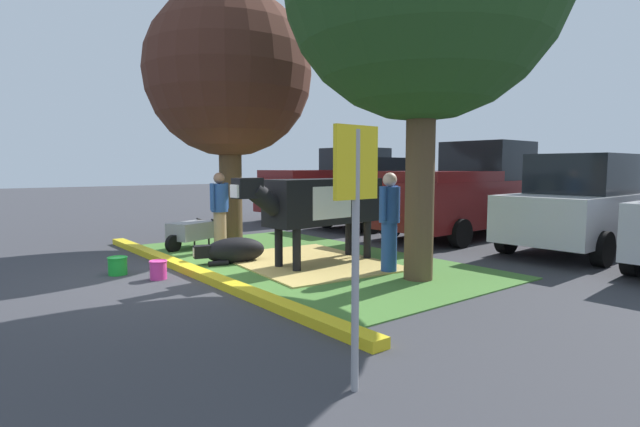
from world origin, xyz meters
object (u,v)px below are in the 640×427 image
(cow_holstein, at_px, (321,202))
(person_handler, at_px, (220,210))
(calf_lying, at_px, (233,251))
(wheelbarrow, at_px, (190,231))
(bucket_pink, at_px, (158,269))
(shade_tree_left, at_px, (229,74))
(bucket_green, at_px, (118,265))
(pickup_truck_maroon, at_px, (469,192))
(parking_sign, at_px, (356,206))
(sedan_red, at_px, (584,204))
(person_visitor_near, at_px, (389,220))
(pickup_truck_black, at_px, (337,186))
(sedan_blue, at_px, (383,193))

(cow_holstein, height_order, person_handler, person_handler)
(calf_lying, relative_size, person_handler, 0.81)
(wheelbarrow, distance_m, bucket_pink, 2.86)
(shade_tree_left, relative_size, bucket_pink, 18.99)
(bucket_pink, bearing_deg, bucket_green, -151.15)
(wheelbarrow, relative_size, pickup_truck_maroon, 0.29)
(wheelbarrow, distance_m, parking_sign, 7.46)
(parking_sign, relative_size, bucket_pink, 6.97)
(shade_tree_left, distance_m, person_handler, 3.05)
(wheelbarrow, bearing_deg, person_handler, 25.17)
(cow_holstein, relative_size, sedan_red, 0.70)
(cow_holstein, relative_size, person_visitor_near, 1.88)
(bucket_pink, distance_m, pickup_truck_black, 9.93)
(calf_lying, height_order, person_handler, person_handler)
(calf_lying, height_order, wheelbarrow, wheelbarrow)
(bucket_green, xyz_separation_m, pickup_truck_black, (-4.68, 8.68, 0.96))
(bucket_pink, bearing_deg, pickup_truck_black, 123.23)
(bucket_green, height_order, pickup_truck_maroon, pickup_truck_maroon)
(person_visitor_near, bearing_deg, shade_tree_left, -171.88)
(cow_holstein, relative_size, pickup_truck_black, 0.57)
(parking_sign, distance_m, sedan_red, 8.30)
(shade_tree_left, bearing_deg, bucket_pink, -47.22)
(cow_holstein, bearing_deg, bucket_green, -114.80)
(calf_lying, relative_size, parking_sign, 0.64)
(shade_tree_left, distance_m, cow_holstein, 4.05)
(sedan_blue, bearing_deg, calf_lying, -69.51)
(person_visitor_near, height_order, sedan_red, sedan_red)
(person_handler, distance_m, pickup_truck_black, 7.39)
(calf_lying, xyz_separation_m, wheelbarrow, (-1.99, 0.04, 0.15))
(wheelbarrow, bearing_deg, pickup_truck_maroon, 69.75)
(person_visitor_near, relative_size, pickup_truck_black, 0.30)
(calf_lying, height_order, bucket_pink, calf_lying)
(parking_sign, distance_m, bucket_green, 5.68)
(parking_sign, distance_m, sedan_blue, 10.90)
(parking_sign, bearing_deg, shade_tree_left, 159.10)
(shade_tree_left, height_order, cow_holstein, shade_tree_left)
(pickup_truck_maroon, xyz_separation_m, sedan_red, (2.93, -0.19, -0.13))
(calf_lying, bearing_deg, person_handler, 163.22)
(cow_holstein, distance_m, person_visitor_near, 1.35)
(person_handler, relative_size, parking_sign, 0.79)
(person_handler, bearing_deg, shade_tree_left, 137.70)
(wheelbarrow, xyz_separation_m, sedan_red, (5.33, 6.32, 0.60))
(pickup_truck_maroon, bearing_deg, bucket_green, -95.07)
(person_handler, xyz_separation_m, pickup_truck_black, (-3.76, 6.36, 0.23))
(pickup_truck_black, distance_m, sedan_red, 8.38)
(parking_sign, bearing_deg, calf_lying, 161.67)
(person_handler, relative_size, bucket_green, 5.12)
(calf_lying, xyz_separation_m, person_visitor_near, (2.34, 1.63, 0.66))
(wheelbarrow, xyz_separation_m, parking_sign, (7.17, -1.76, 1.08))
(shade_tree_left, distance_m, bucket_green, 4.95)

